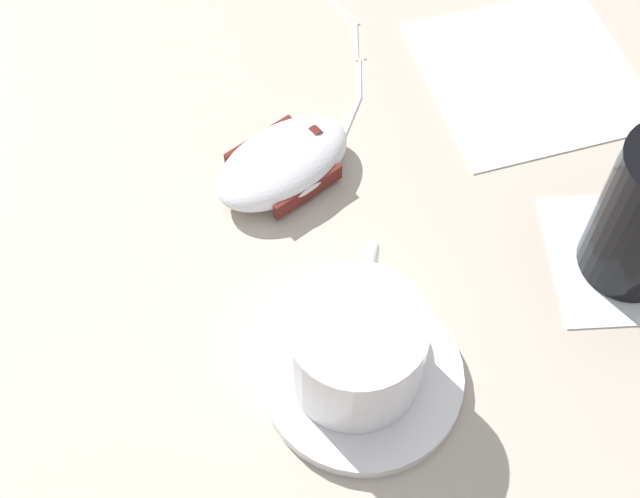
{
  "coord_description": "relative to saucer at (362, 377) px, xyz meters",
  "views": [
    {
      "loc": [
        0.2,
        0.3,
        0.56
      ],
      "look_at": [
        0.1,
        -0.01,
        0.03
      ],
      "focal_mm": 50.0,
      "sensor_mm": 36.0,
      "label": 1
    }
  ],
  "objects": [
    {
      "name": "computer_mouse",
      "position": [
        0.0,
        -0.18,
        0.01
      ],
      "size": [
        0.13,
        0.1,
        0.03
      ],
      "color": "silver",
      "rests_on": "ground"
    },
    {
      "name": "coffee_cup",
      "position": [
        0.0,
        -0.01,
        0.04
      ],
      "size": [
        0.09,
        0.11,
        0.07
      ],
      "color": "white",
      "rests_on": "saucer"
    },
    {
      "name": "napkin_spare",
      "position": [
        -0.23,
        -0.22,
        -0.0
      ],
      "size": [
        0.17,
        0.17,
        0.0
      ],
      "primitive_type": "cube",
      "rotation": [
        0.0,
        0.0,
        -0.03
      ],
      "color": "silver",
      "rests_on": "ground"
    },
    {
      "name": "ground_plane",
      "position": [
        -0.1,
        -0.08,
        -0.01
      ],
      "size": [
        3.0,
        3.0,
        0.0
      ],
      "primitive_type": "plane",
      "color": "#B2A899"
    },
    {
      "name": "saucer",
      "position": [
        0.0,
        0.0,
        0.0
      ],
      "size": [
        0.14,
        0.14,
        0.01
      ],
      "primitive_type": "cylinder",
      "color": "white",
      "rests_on": "ground"
    },
    {
      "name": "mouse_cable",
      "position": [
        -0.09,
        -0.32,
        -0.0
      ],
      "size": [
        0.06,
        0.24,
        0.0
      ],
      "color": "white",
      "rests_on": "ground"
    },
    {
      "name": "napkin_under_glass",
      "position": [
        -0.22,
        -0.03,
        -0.0
      ],
      "size": [
        0.14,
        0.14,
        0.0
      ],
      "primitive_type": "cube",
      "rotation": [
        0.0,
        0.0,
        -0.26
      ],
      "color": "white",
      "rests_on": "ground"
    }
  ]
}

